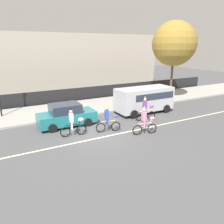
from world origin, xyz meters
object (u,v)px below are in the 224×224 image
at_px(parade_cyclist_pink, 145,122).
at_px(parked_car_teal, 67,115).
at_px(parked_van_silver, 145,98).
at_px(parade_cyclist_zebra, 73,124).
at_px(parade_cyclist_purple, 146,110).
at_px(parade_cyclist_cobalt, 108,120).
at_px(pedestrian_onlooker, 145,94).

relative_size(parade_cyclist_pink, parked_car_teal, 0.47).
relative_size(parked_van_silver, parked_car_teal, 1.22).
bearing_deg(parade_cyclist_zebra, parade_cyclist_purple, 3.16).
bearing_deg(parked_van_silver, parked_car_teal, -179.77).
relative_size(parade_cyclist_zebra, parked_van_silver, 0.38).
bearing_deg(parked_car_teal, parade_cyclist_purple, -16.62).
relative_size(parade_cyclist_cobalt, parade_cyclist_purple, 1.00).
bearing_deg(parade_cyclist_zebra, parked_van_silver, 16.25).
bearing_deg(parade_cyclist_pink, parade_cyclist_purple, 52.18).
xyz_separation_m(parked_car_teal, pedestrian_onlooker, (8.62, 2.18, 0.23)).
bearing_deg(parade_cyclist_cobalt, parked_car_teal, 130.15).
bearing_deg(parked_van_silver, parade_cyclist_purple, -123.91).
bearing_deg(parade_cyclist_pink, parade_cyclist_cobalt, 141.83).
height_order(parade_cyclist_cobalt, parked_van_silver, parked_van_silver).
relative_size(parade_cyclist_pink, pedestrian_onlooker, 1.19).
height_order(parade_cyclist_pink, parade_cyclist_purple, same).
xyz_separation_m(parade_cyclist_purple, pedestrian_onlooker, (2.81, 3.91, 0.17)).
bearing_deg(parked_car_teal, parade_cyclist_pink, -44.87).
distance_m(parked_van_silver, pedestrian_onlooker, 2.71).
distance_m(parade_cyclist_pink, pedestrian_onlooker, 7.71).
bearing_deg(parked_van_silver, parade_cyclist_zebra, -163.75).
height_order(parade_cyclist_pink, parked_car_teal, parade_cyclist_pink).
height_order(parade_cyclist_purple, pedestrian_onlooker, parade_cyclist_purple).
height_order(parade_cyclist_zebra, parade_cyclist_purple, same).
bearing_deg(parked_car_teal, parade_cyclist_zebra, -95.12).
xyz_separation_m(parade_cyclist_cobalt, parked_car_teal, (-2.12, 2.51, -0.06)).
distance_m(parade_cyclist_purple, parked_car_teal, 6.06).
relative_size(parade_cyclist_purple, parked_car_teal, 0.47).
distance_m(parade_cyclist_zebra, parade_cyclist_purple, 6.00).
bearing_deg(parked_car_teal, pedestrian_onlooker, 14.19).
height_order(parade_cyclist_purple, parked_van_silver, parked_van_silver).
relative_size(parade_cyclist_zebra, parade_cyclist_cobalt, 1.00).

